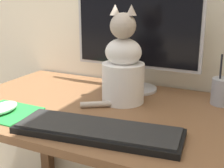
{
  "coord_description": "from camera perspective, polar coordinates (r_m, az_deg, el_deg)",
  "views": [
    {
      "loc": [
        0.4,
        -0.9,
        1.12
      ],
      "look_at": [
        -0.0,
        -0.06,
        0.84
      ],
      "focal_mm": 50.0,
      "sensor_mm": 36.0,
      "label": 1
    }
  ],
  "objects": [
    {
      "name": "desk",
      "position": [
        1.1,
        1.45,
        -10.15
      ],
      "size": [
        1.17,
        0.64,
        0.73
      ],
      "color": "brown",
      "rests_on": "ground_plane"
    },
    {
      "name": "monitor",
      "position": [
        1.21,
        4.53,
        8.67
      ],
      "size": [
        0.51,
        0.17,
        0.39
      ],
      "color": "#B2B2B7",
      "rests_on": "desk"
    },
    {
      "name": "keyboard",
      "position": [
        0.87,
        -2.6,
        -8.46
      ],
      "size": [
        0.49,
        0.21,
        0.02
      ],
      "rotation": [
        0.0,
        0.0,
        0.12
      ],
      "color": "black",
      "rests_on": "desk"
    },
    {
      "name": "mousepad_left",
      "position": [
        1.08,
        -18.76,
        -4.85
      ],
      "size": [
        0.19,
        0.17,
        0.0
      ],
      "rotation": [
        0.0,
        0.0,
        -0.01
      ],
      "color": "#238438",
      "rests_on": "desk"
    },
    {
      "name": "computer_mouse_left",
      "position": [
        1.07,
        -19.18,
        -4.14
      ],
      "size": [
        0.06,
        0.11,
        0.03
      ],
      "color": "white",
      "rests_on": "mousepad_left"
    },
    {
      "name": "cat",
      "position": [
        1.09,
        2.0,
        3.03
      ],
      "size": [
        0.2,
        0.22,
        0.34
      ],
      "rotation": [
        0.0,
        0.0,
        0.22
      ],
      "color": "white",
      "rests_on": "desk"
    },
    {
      "name": "pen_cup",
      "position": [
        1.15,
        19.65,
        -1.26
      ],
      "size": [
        0.08,
        0.08,
        0.18
      ],
      "color": "#99999E",
      "rests_on": "desk"
    }
  ]
}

